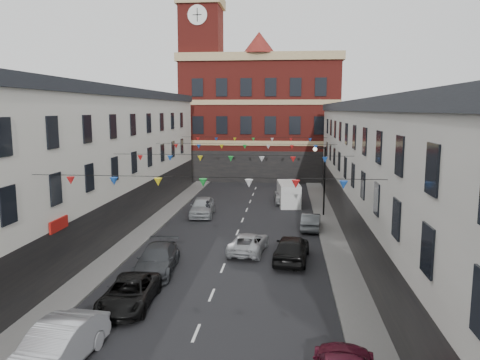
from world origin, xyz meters
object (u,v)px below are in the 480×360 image
(white_van, at_px, (289,194))
(car_left_e, at_px, (202,207))
(car_right_d, at_px, (292,248))
(moving_car, at_px, (248,243))
(car_left_d, at_px, (157,259))
(pedestrian, at_px, (207,210))
(car_left_b, at_px, (57,347))
(car_right_f, at_px, (286,196))
(car_right_e, at_px, (311,221))
(street_lamp, at_px, (322,172))
(car_left_c, at_px, (129,293))

(white_van, bearing_deg, car_left_e, -148.98)
(car_right_d, distance_m, moving_car, 3.18)
(white_van, bearing_deg, car_left_d, -116.40)
(car_left_d, relative_size, pedestrian, 3.31)
(car_left_b, relative_size, pedestrian, 3.18)
(car_left_e, distance_m, car_right_f, 9.77)
(car_left_d, distance_m, car_right_e, 13.84)
(car_left_b, relative_size, car_left_e, 1.02)
(street_lamp, relative_size, car_right_d, 1.24)
(car_right_e, bearing_deg, moving_car, 61.16)
(car_left_e, xyz_separation_m, car_right_e, (9.10, -3.79, -0.18))
(car_left_e, xyz_separation_m, car_right_f, (7.20, 6.60, -0.13))
(car_right_f, distance_m, moving_car, 16.77)
(car_left_b, height_order, car_left_e, car_left_e)
(car_right_e, height_order, moving_car, car_right_e)
(car_left_e, height_order, car_right_d, car_right_d)
(car_right_d, bearing_deg, white_van, -83.37)
(car_right_f, bearing_deg, car_left_d, 67.92)
(car_left_c, xyz_separation_m, car_right_d, (7.56, 7.32, 0.17))
(street_lamp, height_order, moving_car, street_lamp)
(car_left_c, height_order, white_van, white_van)
(white_van, bearing_deg, car_right_d, -95.35)
(car_right_e, bearing_deg, car_left_b, 69.99)
(car_right_d, relative_size, pedestrian, 3.15)
(car_left_c, distance_m, car_right_d, 10.53)
(car_right_d, xyz_separation_m, moving_car, (-2.74, 1.60, -0.19))
(car_left_c, bearing_deg, car_right_e, 56.56)
(car_left_b, height_order, car_right_d, car_right_d)
(car_left_c, bearing_deg, car_right_d, 41.64)
(car_left_b, bearing_deg, car_right_d, 62.07)
(car_left_b, height_order, moving_car, car_left_b)
(car_left_c, distance_m, car_right_f, 26.52)
(car_right_e, xyz_separation_m, moving_car, (-4.27, -6.21, -0.01))
(car_left_c, bearing_deg, pedestrian, 85.66)
(street_lamp, relative_size, car_right_f, 1.21)
(car_right_d, bearing_deg, car_left_b, 62.81)
(car_left_d, bearing_deg, white_van, 64.73)
(car_left_d, bearing_deg, car_right_e, 44.14)
(car_right_e, relative_size, white_van, 0.80)
(car_left_c, relative_size, car_right_e, 1.21)
(street_lamp, relative_size, pedestrian, 3.90)
(street_lamp, distance_m, car_left_c, 22.41)
(car_right_e, bearing_deg, car_left_c, 64.67)
(car_left_e, relative_size, white_van, 0.99)
(car_right_d, bearing_deg, car_right_f, -82.77)
(street_lamp, bearing_deg, car_left_c, -117.25)
(car_left_d, bearing_deg, car_left_b, -99.13)
(car_left_e, relative_size, car_right_f, 0.97)
(car_right_d, height_order, car_right_f, car_right_d)
(car_left_b, bearing_deg, car_right_f, 80.88)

